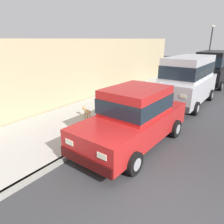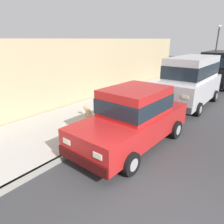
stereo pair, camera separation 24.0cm
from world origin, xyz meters
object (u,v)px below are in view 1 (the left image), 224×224
Objects in this scene: car_red_sedan at (134,116)px; car_silver_van at (188,78)px; dog_tan at (87,111)px; fire_hydrant at (144,99)px; street_lamp at (210,44)px; car_black_van at (212,67)px.

car_silver_van is at bearing 90.20° from car_red_sedan.
dog_tan is (-2.69, -4.98, -0.97)m from car_silver_van.
fire_hydrant is at bearing 112.74° from car_red_sedan.
street_lamp is (0.10, 13.18, 2.43)m from fire_hydrant.
street_lamp is at bearing 105.20° from car_black_van.
street_lamp reaches higher than car_red_sedan.
car_silver_van reaches higher than fire_hydrant.
car_red_sedan is at bearing -85.10° from street_lamp.
car_silver_van reaches higher than car_red_sedan.
dog_tan is at bearing -118.39° from car_silver_van.
fire_hydrant reaches higher than dog_tan.
fire_hydrant is (-1.55, 3.69, -0.51)m from car_red_sedan.
car_silver_van is 5.75m from dog_tan.
car_red_sedan reaches higher than fire_hydrant.
street_lamp is at bearing 97.23° from car_silver_van.
car_silver_van reaches higher than dog_tan.
car_black_van is 6.81× the size of dog_tan.
street_lamp is (1.27, 16.22, 2.48)m from dog_tan.
car_red_sedan is 0.95× the size of car_silver_van.
car_black_van is 11.32m from dog_tan.
dog_tan is 1.00× the size of fire_hydrant.
street_lamp reaches higher than car_black_van.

